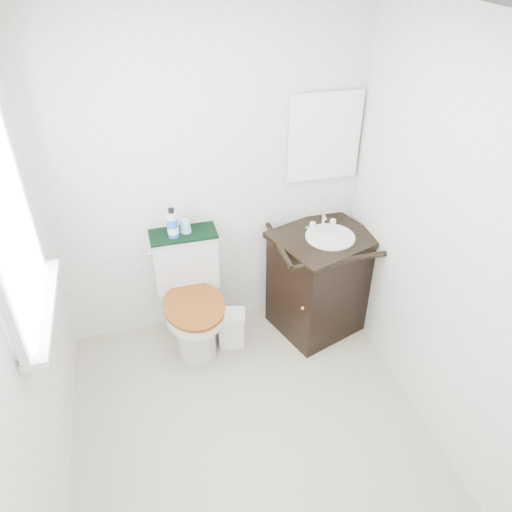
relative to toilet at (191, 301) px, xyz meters
name	(u,v)px	position (x,y,z in m)	size (l,w,h in m)	color
floor	(253,437)	(0.22, -0.96, -0.38)	(2.40, 2.40, 0.00)	#B2AC8F
ceiling	(251,21)	(0.22, -0.96, 2.02)	(2.40, 2.40, 0.00)	white
wall_back	(208,182)	(0.22, 0.24, 0.82)	(2.40, 2.40, 0.00)	silver
wall_left	(14,325)	(-0.88, -0.96, 0.82)	(2.40, 2.40, 0.00)	silver
wall_right	(449,254)	(1.32, -0.96, 0.82)	(2.40, 2.40, 0.00)	silver
window	(7,229)	(-0.85, -0.71, 1.17)	(0.02, 0.70, 0.90)	white
mirror	(324,137)	(1.03, 0.21, 1.07)	(0.50, 0.02, 0.60)	silver
toilet	(191,301)	(0.00, 0.00, 0.00)	(0.48, 0.66, 0.87)	silver
vanity	(321,279)	(0.98, -0.06, 0.05)	(0.83, 0.77, 0.92)	black
trash_bin	(232,328)	(0.27, -0.11, -0.23)	(0.24, 0.21, 0.30)	white
towel	(183,234)	(0.00, 0.13, 0.50)	(0.47, 0.22, 0.02)	black
mouthwash_bottle	(173,224)	(-0.07, 0.10, 0.61)	(0.07, 0.07, 0.21)	blue
cup	(185,226)	(0.02, 0.13, 0.56)	(0.08, 0.08, 0.10)	#7DB6CD
soap_bar	(310,227)	(0.92, 0.07, 0.45)	(0.07, 0.04, 0.02)	#1A7F73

